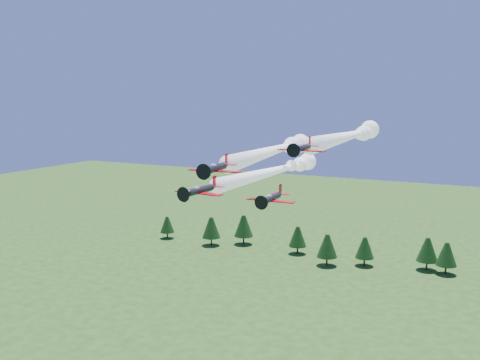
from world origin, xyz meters
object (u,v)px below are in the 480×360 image
at_px(plane_lead, 276,150).
at_px(plane_slot, 271,198).
at_px(plane_left, 276,171).
at_px(plane_right, 351,135).

relative_size(plane_lead, plane_slot, 5.53).
height_order(plane_lead, plane_left, plane_lead).
bearing_deg(plane_right, plane_left, 178.74).
xyz_separation_m(plane_lead, plane_left, (-2.91, 7.12, -4.80)).
distance_m(plane_lead, plane_left, 9.07).
bearing_deg(plane_left, plane_right, 3.83).
relative_size(plane_right, plane_slot, 5.43).
height_order(plane_left, plane_right, plane_right).
distance_m(plane_left, plane_right, 16.09).
bearing_deg(plane_slot, plane_left, 109.36).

